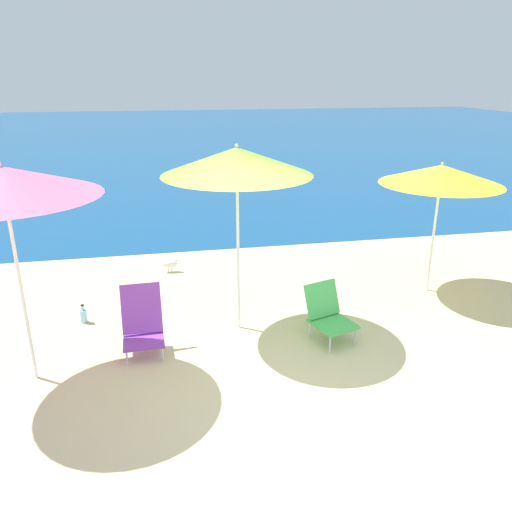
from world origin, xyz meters
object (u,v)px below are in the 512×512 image
at_px(water_bottle, 84,315).
at_px(seagull, 170,264).
at_px(beach_umbrella_lime, 237,161).
at_px(beach_chair_purple, 142,322).
at_px(beach_chair_green, 328,313).
at_px(beach_umbrella_pink, 2,182).
at_px(beach_umbrella_yellow, 441,175).

distance_m(water_bottle, seagull, 2.03).
height_order(beach_umbrella_lime, beach_chair_purple, beach_umbrella_lime).
distance_m(beach_chair_green, beach_chair_purple, 2.27).
bearing_deg(beach_umbrella_lime, beach_umbrella_pink, -163.20).
bearing_deg(beach_chair_purple, beach_chair_green, -5.71).
bearing_deg(beach_umbrella_lime, beach_chair_purple, -163.84).
xyz_separation_m(beach_chair_purple, seagull, (0.40, 2.53, -0.24)).
height_order(beach_umbrella_pink, beach_chair_green, beach_umbrella_pink).
bearing_deg(beach_umbrella_pink, seagull, 61.59).
bearing_deg(beach_umbrella_yellow, beach_chair_green, -150.66).
distance_m(beach_chair_green, seagull, 3.27).
distance_m(beach_umbrella_yellow, beach_umbrella_pink, 5.62).
distance_m(beach_chair_green, water_bottle, 3.26).
bearing_deg(beach_umbrella_yellow, beach_umbrella_lime, -168.41).
xyz_separation_m(beach_umbrella_lime, seagull, (-0.82, 2.18, -2.05)).
bearing_deg(beach_chair_purple, water_bottle, 130.26).
height_order(beach_umbrella_pink, beach_chair_purple, beach_umbrella_pink).
distance_m(beach_umbrella_lime, beach_chair_purple, 2.21).
bearing_deg(seagull, beach_umbrella_yellow, -21.74).
height_order(beach_umbrella_pink, seagull, beach_umbrella_pink).
relative_size(beach_umbrella_pink, beach_chair_purple, 2.97).
bearing_deg(beach_umbrella_pink, water_bottle, 74.26).
relative_size(beach_chair_purple, seagull, 2.98).
relative_size(beach_umbrella_yellow, beach_chair_purple, 2.48).
bearing_deg(beach_chair_purple, beach_umbrella_pink, -164.43).
relative_size(beach_umbrella_pink, beach_chair_green, 3.37).
xyz_separation_m(beach_umbrella_lime, beach_chair_green, (1.04, -0.50, -1.83)).
bearing_deg(beach_umbrella_yellow, seagull, 158.26).
bearing_deg(water_bottle, beach_umbrella_yellow, 0.97).
bearing_deg(beach_umbrella_yellow, beach_umbrella_pink, -166.09).
bearing_deg(seagull, beach_umbrella_lime, -69.31).
height_order(beach_umbrella_lime, seagull, beach_umbrella_lime).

